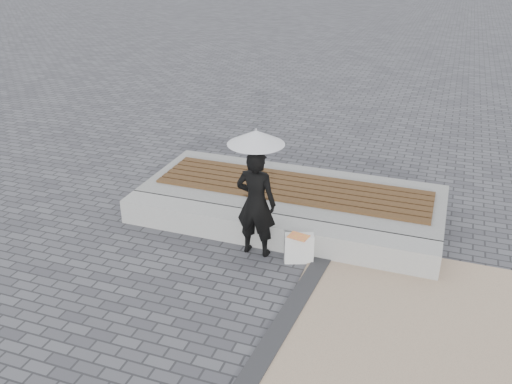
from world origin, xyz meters
TOP-DOWN VIEW (x-y plane):
  - ground at (0.00, 0.00)m, footprint 80.00×80.00m
  - edging_band at (0.75, -0.50)m, footprint 0.61×5.20m
  - seating_ledge at (0.00, 1.60)m, footprint 5.00×0.45m
  - timber_platform at (0.00, 2.80)m, footprint 5.00×2.00m
  - timber_decking at (0.00, 2.80)m, footprint 4.60×1.20m
  - woman at (-0.11, 1.26)m, footprint 0.61×0.41m
  - parasol at (-0.11, 1.26)m, footprint 0.80×0.80m
  - handbag at (-0.13, 1.45)m, footprint 0.31×0.13m
  - canvas_tote at (0.55, 1.24)m, footprint 0.45×0.31m
  - magazine at (0.55, 1.19)m, footprint 0.31×0.25m

SIDE VIEW (x-z plane):
  - ground at x=0.00m, z-range 0.00..0.00m
  - edging_band at x=0.75m, z-range 0.00..0.04m
  - seating_ledge at x=0.00m, z-range 0.00..0.40m
  - timber_platform at x=0.00m, z-range 0.00..0.40m
  - canvas_tote at x=0.55m, z-range 0.00..0.44m
  - timber_decking at x=0.00m, z-range 0.40..0.44m
  - magazine at x=0.55m, z-range 0.44..0.45m
  - handbag at x=-0.13m, z-range 0.40..0.61m
  - woman at x=-0.11m, z-range 0.00..1.64m
  - parasol at x=-0.11m, z-range 1.31..2.33m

